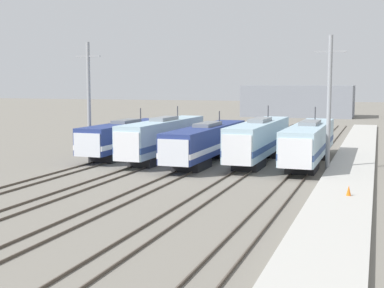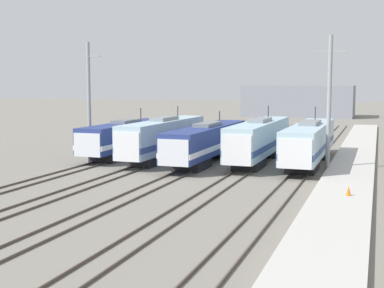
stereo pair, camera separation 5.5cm
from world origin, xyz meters
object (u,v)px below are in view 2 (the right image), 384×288
locomotive_far_left (124,138)px  locomotive_center (206,142)px  catenary_tower_left (89,99)px  catenary_tower_right (329,102)px  locomotive_far_right (309,142)px  traffic_cone (349,191)px  locomotive_center_left (163,138)px  locomotive_center_right (259,140)px

locomotive_far_left → locomotive_center: locomotive_far_left is taller
catenary_tower_left → catenary_tower_right: 24.24m
locomotive_far_right → traffic_cone: bearing=-73.6°
locomotive_center_left → locomotive_center_right: size_ratio=0.96×
locomotive_center_right → traffic_cone: bearing=-58.1°
locomotive_center_right → traffic_cone: size_ratio=27.38×
locomotive_center → locomotive_far_right: 9.95m
locomotive_center_right → catenary_tower_left: size_ratio=1.54×
locomotive_center → locomotive_far_right: locomotive_far_right is taller
locomotive_far_right → catenary_tower_right: catenary_tower_right is taller
locomotive_far_left → traffic_cone: size_ratio=24.71×
locomotive_center → locomotive_far_left: bearing=171.1°
locomotive_center_left → locomotive_far_right: bearing=6.3°
catenary_tower_left → locomotive_far_right: bearing=8.1°
locomotive_center_left → traffic_cone: (19.14, -13.85, -1.58)m
locomotive_center_left → locomotive_far_left: bearing=168.1°
catenary_tower_right → catenary_tower_left: bearing=180.0°
locomotive_far_left → locomotive_center_left: locomotive_center_left is taller
locomotive_center → locomotive_center_right: locomotive_center_right is taller
locomotive_center → locomotive_far_right: size_ratio=0.97×
locomotive_center → locomotive_center_right: bearing=20.0°
locomotive_far_left → locomotive_center_right: 14.59m
catenary_tower_right → traffic_cone: bearing=-78.6°
locomotive_center_left → traffic_cone: size_ratio=26.16×
locomotive_far_left → locomotive_center_right: size_ratio=0.90×
catenary_tower_right → traffic_cone: 13.71m
locomotive_center_left → locomotive_center: bearing=-5.9°
locomotive_center_right → locomotive_center_left: bearing=-172.6°
catenary_tower_left → locomotive_center_right: bearing=9.3°
catenary_tower_left → catenary_tower_right: (24.24, 0.00, 0.00)m
locomotive_far_left → locomotive_far_right: 19.46m
catenary_tower_right → traffic_cone: catenary_tower_right is taller
locomotive_far_left → catenary_tower_right: size_ratio=1.39×
locomotive_center_left → catenary_tower_right: catenary_tower_right is taller
locomotive_center_left → traffic_cone: bearing=-35.9°
locomotive_far_right → locomotive_center_right: bearing=-176.0°
locomotive_far_left → locomotive_center: bearing=-8.9°
locomotive_center_left → catenary_tower_left: 8.69m
catenary_tower_right → locomotive_center: bearing=174.9°
locomotive_center → catenary_tower_left: bearing=-175.2°
locomotive_far_right → locomotive_center: bearing=-167.8°
locomotive_far_left → catenary_tower_right: catenary_tower_right is taller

